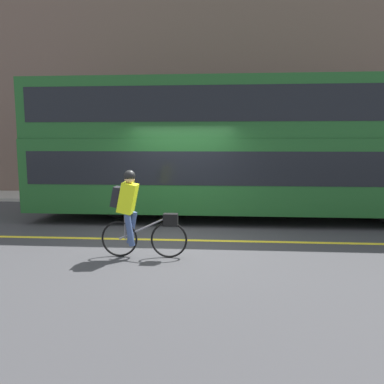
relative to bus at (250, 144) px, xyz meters
name	(u,v)px	position (x,y,z in m)	size (l,w,h in m)	color
ground_plane	(176,242)	(-1.70, -2.56, -2.06)	(80.00, 80.00, 0.00)	#38383A
road_center_line	(177,240)	(-1.70, -2.38, -2.05)	(50.00, 0.14, 0.01)	yellow
sidewalk_curb	(195,198)	(-1.70, 3.45, -2.00)	(60.00, 2.06, 0.11)	#A8A399
building_facade	(197,72)	(-1.70, 4.64, 2.73)	(60.00, 0.30, 9.58)	brown
bus	(250,144)	(0.00, 0.00, 0.00)	(11.65, 2.47, 3.69)	black
cyclist_on_bike	(134,211)	(-2.33, -3.62, -1.19)	(1.59, 0.32, 1.60)	black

